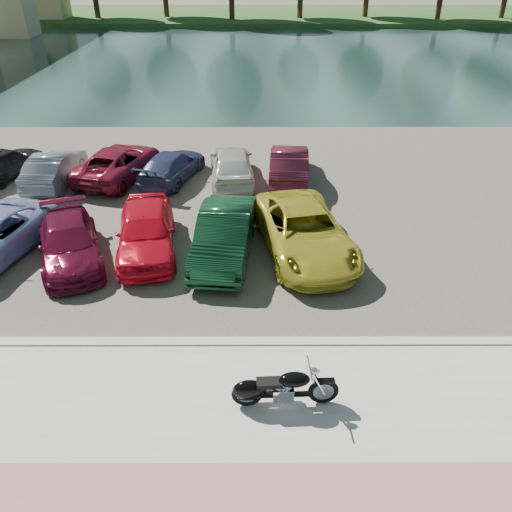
{
  "coord_description": "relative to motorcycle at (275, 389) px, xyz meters",
  "views": [
    {
      "loc": [
        -0.01,
        -7.6,
        8.61
      ],
      "look_at": [
        0.02,
        4.52,
        1.1
      ],
      "focal_mm": 35.0,
      "sensor_mm": 36.0,
      "label": 1
    }
  ],
  "objects": [
    {
      "name": "car_4",
      "position": [
        -3.97,
        6.6,
        0.25
      ],
      "size": [
        2.51,
        4.75,
        1.54
      ],
      "primitive_type": "imported",
      "rotation": [
        0.0,
        0.0,
        0.16
      ],
      "color": "red",
      "rests_on": "parking_lot"
    },
    {
      "name": "car_9",
      "position": [
        -8.85,
        12.16,
        0.16
      ],
      "size": [
        1.54,
        4.18,
        1.37
      ],
      "primitive_type": "imported",
      "rotation": [
        0.0,
        0.0,
        3.12
      ],
      "color": "slate",
      "rests_on": "parking_lot"
    },
    {
      "name": "car_10",
      "position": [
        -6.34,
        12.83,
        0.16
      ],
      "size": [
        3.43,
        5.3,
        1.36
      ],
      "primitive_type": "imported",
      "rotation": [
        0.0,
        0.0,
        2.88
      ],
      "color": "maroon",
      "rests_on": "parking_lot"
    },
    {
      "name": "motorcycle",
      "position": [
        0.0,
        0.0,
        0.0
      ],
      "size": [
        2.33,
        0.75,
        1.05
      ],
      "rotation": [
        0.0,
        0.0,
        0.05
      ],
      "color": "black",
      "rests_on": "promenade"
    },
    {
      "name": "promenade",
      "position": [
        -0.42,
        -0.98,
        -0.51
      ],
      "size": [
        60.0,
        6.0,
        0.1
      ],
      "primitive_type": "cube",
      "color": "#A19F97",
      "rests_on": "ground"
    },
    {
      "name": "car_5",
      "position": [
        -1.41,
        6.29,
        0.25
      ],
      "size": [
        2.06,
        4.82,
        1.55
      ],
      "primitive_type": "imported",
      "rotation": [
        0.0,
        0.0,
        -0.09
      ],
      "color": "#0E341B",
      "rests_on": "parking_lot"
    },
    {
      "name": "far_bank",
      "position": [
        -0.42,
        72.02,
        -0.26
      ],
      "size": [
        120.0,
        24.0,
        0.6
      ],
      "primitive_type": "cube",
      "color": "#20491A",
      "rests_on": "ground"
    },
    {
      "name": "car_3",
      "position": [
        -6.3,
        6.04,
        0.12
      ],
      "size": [
        3.27,
        4.77,
        1.28
      ],
      "primitive_type": "imported",
      "rotation": [
        0.0,
        0.0,
        0.37
      ],
      "color": "#5B0D26",
      "rests_on": "parking_lot"
    },
    {
      "name": "car_6",
      "position": [
        1.16,
        6.52,
        0.24
      ],
      "size": [
        3.57,
        5.88,
        1.53
      ],
      "primitive_type": "imported",
      "rotation": [
        0.0,
        0.0,
        0.2
      ],
      "color": "gold",
      "rests_on": "parking_lot"
    },
    {
      "name": "car_11",
      "position": [
        -4.0,
        12.6,
        0.1
      ],
      "size": [
        2.86,
        4.56,
        1.23
      ],
      "primitive_type": "imported",
      "rotation": [
        0.0,
        0.0,
        2.85
      ],
      "color": "navy",
      "rests_on": "parking_lot"
    },
    {
      "name": "car_13",
      "position": [
        1.02,
        12.43,
        0.22
      ],
      "size": [
        1.87,
        4.58,
        1.48
      ],
      "primitive_type": "imported",
      "rotation": [
        0.0,
        0.0,
        3.07
      ],
      "color": "#4C1422",
      "rests_on": "parking_lot"
    },
    {
      "name": "car_12",
      "position": [
        -1.41,
        12.43,
        0.23
      ],
      "size": [
        2.16,
        4.58,
        1.51
      ],
      "primitive_type": "imported",
      "rotation": [
        0.0,
        0.0,
        3.23
      ],
      "color": "silver",
      "rests_on": "parking_lot"
    },
    {
      "name": "car_8",
      "position": [
        -11.29,
        12.85,
        0.14
      ],
      "size": [
        2.71,
        4.2,
        1.33
      ],
      "primitive_type": "imported",
      "rotation": [
        0.0,
        0.0,
        2.83
      ],
      "color": "black",
      "rests_on": "parking_lot"
    },
    {
      "name": "kerb",
      "position": [
        -0.42,
        2.02,
        -0.49
      ],
      "size": [
        60.0,
        0.3,
        0.14
      ],
      "primitive_type": "cube",
      "color": "#A19F97",
      "rests_on": "ground"
    },
    {
      "name": "parking_lot",
      "position": [
        -0.42,
        11.02,
        -0.54
      ],
      "size": [
        60.0,
        18.0,
        0.04
      ],
      "primitive_type": "cube",
      "color": "#454138",
      "rests_on": "ground"
    },
    {
      "name": "ground",
      "position": [
        -0.42,
        0.02,
        -0.56
      ],
      "size": [
        200.0,
        200.0,
        0.0
      ],
      "primitive_type": "plane",
      "color": "#595447",
      "rests_on": "ground"
    },
    {
      "name": "river",
      "position": [
        -0.42,
        40.02,
        -0.56
      ],
      "size": [
        120.0,
        40.0,
        0.0
      ],
      "primitive_type": "cube",
      "color": "#172A28",
      "rests_on": "ground"
    }
  ]
}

